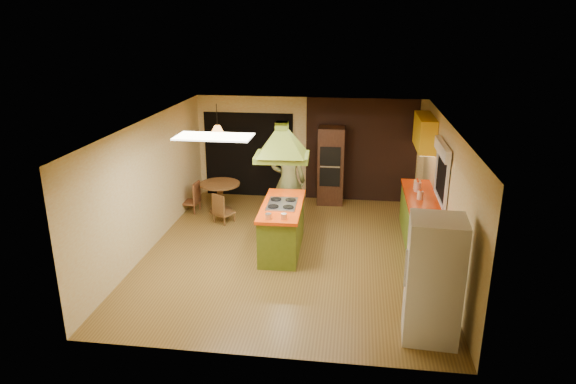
# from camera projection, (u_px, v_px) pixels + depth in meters

# --- Properties ---
(ground) EXTENTS (6.50, 6.50, 0.00)m
(ground) POSITION_uv_depth(u_px,v_px,m) (292.00, 252.00, 9.83)
(ground) COLOR brown
(ground) RESTS_ON ground
(room_walls) EXTENTS (5.50, 6.50, 6.50)m
(room_walls) POSITION_uv_depth(u_px,v_px,m) (293.00, 190.00, 9.43)
(room_walls) COLOR beige
(room_walls) RESTS_ON ground
(ceiling_plane) EXTENTS (6.50, 6.50, 0.00)m
(ceiling_plane) POSITION_uv_depth(u_px,v_px,m) (293.00, 123.00, 9.04)
(ceiling_plane) COLOR silver
(ceiling_plane) RESTS_ON room_walls
(brick_panel) EXTENTS (2.64, 0.03, 2.50)m
(brick_panel) POSITION_uv_depth(u_px,v_px,m) (361.00, 151.00, 12.31)
(brick_panel) COLOR #381E14
(brick_panel) RESTS_ON ground
(nook_opening) EXTENTS (2.20, 0.03, 2.10)m
(nook_opening) POSITION_uv_depth(u_px,v_px,m) (249.00, 155.00, 12.72)
(nook_opening) COLOR black
(nook_opening) RESTS_ON ground
(right_counter) EXTENTS (0.62, 3.05, 0.92)m
(right_counter) POSITION_uv_depth(u_px,v_px,m) (422.00, 224.00, 9.94)
(right_counter) COLOR olive
(right_counter) RESTS_ON ground
(upper_cabinets) EXTENTS (0.34, 1.40, 0.70)m
(upper_cabinets) POSITION_uv_depth(u_px,v_px,m) (425.00, 132.00, 10.95)
(upper_cabinets) COLOR yellow
(upper_cabinets) RESTS_ON room_walls
(window_right) EXTENTS (0.12, 1.35, 1.06)m
(window_right) POSITION_uv_depth(u_px,v_px,m) (443.00, 162.00, 9.30)
(window_right) COLOR black
(window_right) RESTS_ON room_walls
(fluor_panel) EXTENTS (1.20, 0.60, 0.03)m
(fluor_panel) POSITION_uv_depth(u_px,v_px,m) (214.00, 137.00, 8.05)
(fluor_panel) COLOR white
(fluor_panel) RESTS_ON ceiling_plane
(kitchen_island) EXTENTS (0.80, 1.89, 0.95)m
(kitchen_island) POSITION_uv_depth(u_px,v_px,m) (282.00, 227.00, 9.79)
(kitchen_island) COLOR olive
(kitchen_island) RESTS_ON ground
(range_hood) EXTENTS (1.01, 0.75, 0.79)m
(range_hood) POSITION_uv_depth(u_px,v_px,m) (282.00, 135.00, 9.22)
(range_hood) COLOR #61741D
(range_hood) RESTS_ON ceiling_plane
(man) EXTENTS (0.76, 0.53, 1.99)m
(man) POSITION_uv_depth(u_px,v_px,m) (288.00, 181.00, 10.84)
(man) COLOR brown
(man) RESTS_ON ground
(refrigerator) EXTENTS (0.77, 0.73, 1.78)m
(refrigerator) POSITION_uv_depth(u_px,v_px,m) (434.00, 280.00, 6.94)
(refrigerator) COLOR silver
(refrigerator) RESTS_ON ground
(wall_oven) EXTENTS (0.63, 0.62, 1.86)m
(wall_oven) POSITION_uv_depth(u_px,v_px,m) (331.00, 166.00, 12.23)
(wall_oven) COLOR #442516
(wall_oven) RESTS_ON ground
(dining_table) EXTENTS (0.91, 0.91, 0.69)m
(dining_table) POSITION_uv_depth(u_px,v_px,m) (220.00, 192.00, 11.79)
(dining_table) COLOR brown
(dining_table) RESTS_ON ground
(chair_left) EXTENTS (0.42, 0.42, 0.72)m
(chair_left) POSITION_uv_depth(u_px,v_px,m) (190.00, 197.00, 11.82)
(chair_left) COLOR brown
(chair_left) RESTS_ON ground
(chair_near) EXTENTS (0.51, 0.51, 0.67)m
(chair_near) POSITION_uv_depth(u_px,v_px,m) (224.00, 208.00, 11.19)
(chair_near) COLOR brown
(chair_near) RESTS_ON ground
(pendant_lamp) EXTENTS (0.45, 0.45, 0.24)m
(pendant_lamp) POSITION_uv_depth(u_px,v_px,m) (217.00, 131.00, 11.34)
(pendant_lamp) COLOR #FF9E3F
(pendant_lamp) RESTS_ON ceiling_plane
(canister_large) EXTENTS (0.15, 0.15, 0.20)m
(canister_large) POSITION_uv_depth(u_px,v_px,m) (417.00, 185.00, 10.51)
(canister_large) COLOR beige
(canister_large) RESTS_ON right_counter
(canister_medium) EXTENTS (0.14, 0.14, 0.19)m
(canister_medium) POSITION_uv_depth(u_px,v_px,m) (418.00, 187.00, 10.39)
(canister_medium) COLOR beige
(canister_medium) RESTS_ON right_counter
(canister_small) EXTENTS (0.15, 0.15, 0.16)m
(canister_small) POSITION_uv_depth(u_px,v_px,m) (420.00, 195.00, 9.94)
(canister_small) COLOR beige
(canister_small) RESTS_ON right_counter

